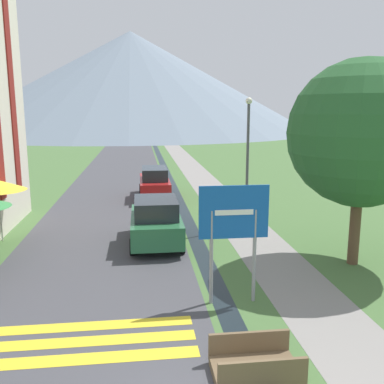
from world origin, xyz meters
TOP-DOWN VIEW (x-y plane):
  - ground_plane at (0.00, 20.00)m, footprint 160.00×160.00m
  - road at (-2.50, 30.00)m, footprint 6.40×60.00m
  - footpath at (3.60, 30.00)m, footprint 2.20×60.00m
  - drainage_channel at (1.20, 30.00)m, footprint 0.60×60.00m
  - crosswalk_marking at (-2.50, 3.13)m, footprint 5.44×1.84m
  - mountain_distant at (-2.46, 95.48)m, footprint 81.74×81.74m
  - road_sign at (1.45, 4.71)m, footprint 1.86×0.11m
  - footbridge at (1.20, 1.45)m, footprint 1.70×1.10m
  - parked_car_near at (-0.40, 10.07)m, footprint 1.98×4.00m
  - parked_car_far at (-0.13, 18.82)m, footprint 1.78×4.50m
  - streetlamp at (3.63, 11.89)m, footprint 0.28×0.28m
  - tree_by_path at (6.14, 7.12)m, footprint 4.77×4.77m

SIDE VIEW (x-z plane):
  - ground_plane at x=0.00m, z-range 0.00..0.00m
  - drainage_channel at x=1.20m, z-range 0.00..0.00m
  - road at x=-2.50m, z-range 0.00..0.01m
  - footpath at x=3.60m, z-range 0.00..0.01m
  - crosswalk_marking at x=-2.50m, z-range 0.00..0.01m
  - footbridge at x=1.20m, z-range -0.10..0.55m
  - parked_car_near at x=-0.40m, z-range 0.00..1.82m
  - parked_car_far at x=-0.13m, z-range 0.00..1.82m
  - road_sign at x=1.45m, z-range 0.56..3.79m
  - streetlamp at x=3.63m, z-range 0.49..6.12m
  - tree_by_path at x=6.14m, z-range 1.00..7.78m
  - mountain_distant at x=-2.46m, z-range 0.00..22.21m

